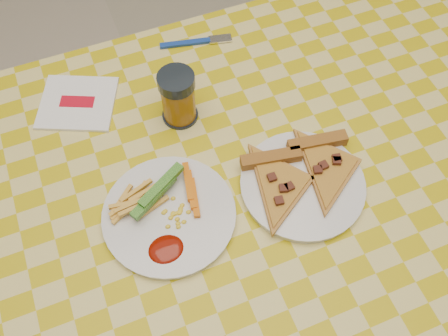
{
  "coord_description": "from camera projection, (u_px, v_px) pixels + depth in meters",
  "views": [
    {
      "loc": [
        -0.17,
        -0.37,
        1.52
      ],
      "look_at": [
        -0.0,
        0.05,
        0.78
      ],
      "focal_mm": 40.0,
      "sensor_mm": 36.0,
      "label": 1
    }
  ],
  "objects": [
    {
      "name": "fork",
      "position": [
        197.0,
        42.0,
        1.04
      ],
      "size": [
        0.15,
        0.05,
        0.01
      ],
      "rotation": [
        0.0,
        0.0,
        -0.21
      ],
      "color": "navy",
      "rests_on": "table"
    },
    {
      "name": "table",
      "position": [
        235.0,
        214.0,
        0.92
      ],
      "size": [
        1.28,
        0.88,
        0.76
      ],
      "color": "silver",
      "rests_on": "ground"
    },
    {
      "name": "plate_right",
      "position": [
        302.0,
        185.0,
        0.86
      ],
      "size": [
        0.24,
        0.24,
        0.01
      ],
      "primitive_type": "cylinder",
      "rotation": [
        0.0,
        0.0,
        0.13
      ],
      "color": "silver",
      "rests_on": "table"
    },
    {
      "name": "fries_veggies",
      "position": [
        161.0,
        205.0,
        0.83
      ],
      "size": [
        0.18,
        0.16,
        0.04
      ],
      "color": "gold",
      "rests_on": "plate_left"
    },
    {
      "name": "napkin",
      "position": [
        78.0,
        103.0,
        0.96
      ],
      "size": [
        0.18,
        0.18,
        0.01
      ],
      "rotation": [
        0.0,
        0.0,
        -0.42
      ],
      "color": "white",
      "rests_on": "table"
    },
    {
      "name": "ground",
      "position": [
        231.0,
        312.0,
        1.51
      ],
      "size": [
        8.0,
        8.0,
        0.0
      ],
      "primitive_type": "plane",
      "color": "beige",
      "rests_on": "ground"
    },
    {
      "name": "plate_left",
      "position": [
        169.0,
        216.0,
        0.84
      ],
      "size": [
        0.29,
        0.29,
        0.01
      ],
      "primitive_type": "cylinder",
      "rotation": [
        0.0,
        0.0,
        -0.43
      ],
      "color": "silver",
      "rests_on": "table"
    },
    {
      "name": "drink_glass",
      "position": [
        178.0,
        98.0,
        0.9
      ],
      "size": [
        0.07,
        0.07,
        0.11
      ],
      "color": "black",
      "rests_on": "table"
    },
    {
      "name": "pizza_slices",
      "position": [
        301.0,
        173.0,
        0.86
      ],
      "size": [
        0.26,
        0.23,
        0.02
      ],
      "color": "#B38837",
      "rests_on": "plate_right"
    }
  ]
}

